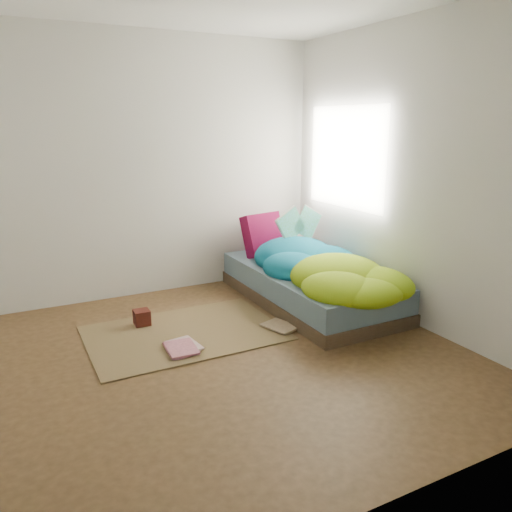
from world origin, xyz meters
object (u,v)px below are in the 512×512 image
at_px(wooden_box, 142,317).
at_px(floor_book_b, 167,351).
at_px(bed, 309,286).
at_px(pillow_magenta, 263,235).
at_px(open_book, 300,214).
at_px(floor_book_a, 172,349).

relative_size(wooden_box, floor_book_b, 0.44).
relative_size(bed, pillow_magenta, 4.43).
relative_size(open_book, floor_book_b, 1.52).
bearing_deg(wooden_box, open_book, 6.77).
xyz_separation_m(floor_book_a, floor_book_b, (-0.05, -0.03, 0.00)).
height_order(pillow_magenta, floor_book_b, pillow_magenta).
height_order(pillow_magenta, floor_book_a, pillow_magenta).
xyz_separation_m(bed, floor_book_b, (-1.62, -0.48, -0.14)).
distance_m(pillow_magenta, floor_book_b, 1.97).
bearing_deg(pillow_magenta, floor_book_b, -153.32).
distance_m(open_book, floor_book_a, 2.04).
bearing_deg(open_book, pillow_magenta, 122.49).
bearing_deg(bed, floor_book_a, -163.95).
xyz_separation_m(wooden_box, floor_book_a, (0.07, -0.62, -0.06)).
bearing_deg(floor_book_a, wooden_box, 89.34).
height_order(open_book, wooden_box, open_book).
relative_size(pillow_magenta, wooden_box, 3.40).
bearing_deg(pillow_magenta, floor_book_a, -153.06).
bearing_deg(floor_book_b, bed, 20.43).
relative_size(open_book, wooden_box, 3.49).
relative_size(bed, floor_book_b, 6.56).
bearing_deg(pillow_magenta, wooden_box, -172.34).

